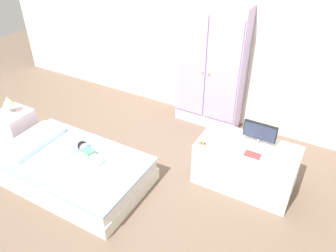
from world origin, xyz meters
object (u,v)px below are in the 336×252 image
Objects in this scene: tv_stand at (246,165)px; book_red at (253,155)px; doll at (86,150)px; wardrobe at (211,68)px; bed at (74,170)px; nightstand at (16,128)px; tv_monitor at (260,132)px; table_lamp at (8,102)px; rocking_horse_toy at (203,140)px.

tv_stand is 6.45× the size of book_red.
doll is 1.66m from book_red.
bed is at bearing -113.71° from wardrobe.
nightstand is at bearing -168.50° from book_red.
book_red is at bearing -86.97° from tv_monitor.
table_lamp is 1.36× the size of book_red.
bed is 1.36m from rocking_horse_toy.
tv_stand is (1.48, 0.66, -0.08)m from doll.
tv_monitor reaches higher than book_red.
book_red is (0.87, -1.00, -0.29)m from wardrobe.
tv_stand is at bearing 27.90° from bed.
tv_monitor is (1.60, 0.90, 0.47)m from bed.
wardrobe is 1.30m from tv_stand.
bed is 0.25m from doll.
wardrobe is at bearing 131.00° from book_red.
wardrobe reaches higher than nightstand.
nightstand is 4.22× the size of rocking_horse_toy.
wardrobe is 1.60× the size of tv_stand.
tv_monitor is at bearing 93.03° from book_red.
bed is at bearing -152.10° from tv_stand.
tv_stand is at bearing 14.25° from table_lamp.
nightstand is 2.71m from book_red.
book_red reaches higher than bed.
bed is 3.47× the size of nightstand.
wardrobe is 1.35m from book_red.
doll is 1.20× the size of tv_monitor.
rocking_horse_toy is at bearing 12.17° from table_lamp.
nightstand is 2.24m from rocking_horse_toy.
tv_monitor is at bearing -42.89° from wardrobe.
book_red is (2.64, 0.54, 0.26)m from nightstand.
table_lamp is 2.36m from wardrobe.
tv_stand reaches higher than doll.
book_red is at bearing 19.30° from doll.
rocking_horse_toy is (1.08, 0.47, 0.20)m from doll.
wardrobe is (1.78, 1.54, 0.20)m from table_lamp.
table_lamp is at bearing -167.83° from rocking_horse_toy.
rocking_horse_toy is (0.39, -1.07, -0.25)m from wardrobe.
rocking_horse_toy reaches higher than tv_stand.
table_lamp reaches higher than rocking_horse_toy.
tv_stand is 3.00× the size of tv_monitor.
rocking_horse_toy is 0.48m from book_red.
nightstand is 0.36m from table_lamp.
table_lamp is 2.22m from rocking_horse_toy.
rocking_horse_toy is at bearing 29.00° from bed.
book_red is at bearing 11.50° from table_lamp.
bed is 1.96m from wardrobe.
bed is at bearing -8.99° from table_lamp.
nightstand is at bearing 171.01° from bed.
doll is (0.06, 0.16, 0.18)m from bed.
wardrobe is 14.94× the size of rocking_horse_toy.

